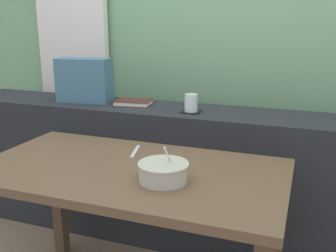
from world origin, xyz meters
name	(u,v)px	position (x,y,z in m)	size (l,w,h in m)	color
outdoor_backdrop	(207,1)	(0.00, 1.15, 1.40)	(4.80, 0.08, 2.80)	#7AAD7F
curtain_left_panel	(72,24)	(-0.99, 1.05, 1.25)	(0.56, 0.06, 2.50)	white
dark_console_ledge	(177,175)	(0.00, 0.55, 0.40)	(2.80, 0.38, 0.80)	#23262B
breakfast_table	(130,190)	(0.02, -0.11, 0.59)	(1.27, 0.68, 0.69)	brown
coaster_square	(191,112)	(0.10, 0.50, 0.80)	(0.10, 0.10, 0.01)	black
juice_glass	(191,104)	(0.10, 0.50, 0.85)	(0.07, 0.07, 0.09)	white
closed_book	(133,102)	(-0.28, 0.57, 0.81)	(0.23, 0.17, 0.03)	#47231E
throw_pillow	(84,80)	(-0.59, 0.55, 0.93)	(0.32, 0.14, 0.26)	#426B84
soup_bowl	(163,172)	(0.20, -0.19, 0.73)	(0.19, 0.19, 0.15)	#BCB7A8
fork_utensil	(135,151)	(-0.04, 0.08, 0.70)	(0.02, 0.17, 0.01)	silver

